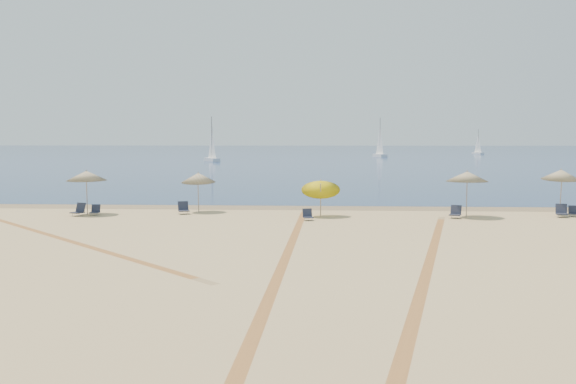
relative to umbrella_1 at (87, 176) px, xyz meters
name	(u,v)px	position (x,y,z in m)	size (l,w,h in m)	color
ground	(243,308)	(11.42, -19.70, -2.20)	(160.00, 160.00, 0.00)	tan
ocean	(320,151)	(11.42, 205.30, -2.19)	(500.00, 500.00, 0.00)	#0C2151
wet_sand	(292,207)	(11.42, 4.30, -2.19)	(500.00, 500.00, 0.00)	olive
umbrella_1	(87,176)	(0.00, 0.00, 0.00)	(2.25, 2.26, 2.54)	gray
umbrella_2	(198,178)	(6.08, 1.58, -0.18)	(1.99, 2.04, 2.38)	gray
umbrella_3	(321,185)	(13.26, -0.29, -0.46)	(2.14, 2.19, 2.42)	gray
umbrella_4	(467,176)	(21.26, 0.01, 0.03)	(2.30, 2.30, 2.57)	gray
umbrella_5	(561,175)	(26.75, 1.32, 0.08)	(2.10, 2.14, 2.64)	gray
chair_2	(79,210)	(-0.20, -0.75, -1.88)	(0.80, 0.86, 0.72)	black
chair_3	(95,210)	(0.59, -0.39, -1.94)	(0.52, 0.60, 0.60)	black
chair_4	(184,208)	(5.42, 0.49, -1.88)	(0.79, 0.85, 0.71)	black
chair_5	(308,215)	(12.59, -1.98, -1.93)	(0.63, 0.69, 0.60)	black
chair_6	(456,212)	(20.56, -0.59, -1.89)	(0.78, 0.83, 0.69)	black
chair_7	(562,211)	(26.44, 0.16, -1.88)	(0.74, 0.82, 0.72)	black
chair_8	(573,212)	(27.19, 0.50, -1.94)	(0.64, 0.70, 0.60)	black
sailboat_0	(212,148)	(-8.55, 88.72, 0.43)	(4.03, 5.85, 8.68)	white
sailboat_1	(380,145)	(26.81, 122.16, 0.66)	(3.23, 6.54, 9.44)	white
sailboat_2	(478,147)	(57.49, 152.60, 0.00)	(2.60, 5.02, 7.25)	white
tire_tracks	(228,248)	(9.72, -10.87, -2.20)	(53.65, 44.89, 0.00)	tan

